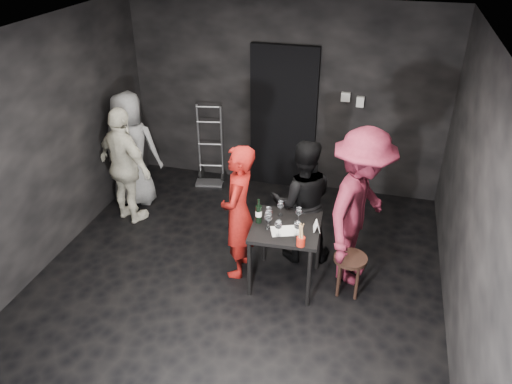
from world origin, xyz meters
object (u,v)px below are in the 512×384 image
(woman_black, at_px, (302,201))
(breadstick_cup, at_px, (301,235))
(tasting_table, at_px, (286,233))
(wine_bottle, at_px, (259,213))
(bystander_cream, at_px, (125,164))
(stool, at_px, (350,264))
(server_red, at_px, (238,209))
(hand_truck, at_px, (211,168))
(man_maroon, at_px, (361,193))
(bystander_grey, at_px, (131,146))

(woman_black, bearing_deg, breadstick_cup, 85.04)
(tasting_table, distance_m, wine_bottle, 0.36)
(bystander_cream, bearing_deg, breadstick_cup, -179.41)
(stool, distance_m, server_red, 1.33)
(stool, height_order, wine_bottle, wine_bottle)
(hand_truck, bearing_deg, server_red, -73.31)
(hand_truck, height_order, tasting_table, hand_truck)
(bystander_cream, bearing_deg, hand_truck, -94.67)
(stool, bearing_deg, server_red, 177.11)
(hand_truck, relative_size, woman_black, 0.80)
(wine_bottle, bearing_deg, stool, 0.55)
(server_red, height_order, man_maroon, man_maroon)
(hand_truck, distance_m, stool, 3.06)
(stool, relative_size, server_red, 0.28)
(stool, distance_m, man_maroon, 0.77)
(stool, bearing_deg, hand_truck, 138.68)
(stool, height_order, bystander_cream, bystander_cream)
(stool, xyz_separation_m, server_red, (-1.26, 0.06, 0.45))
(woman_black, height_order, man_maroon, man_maroon)
(man_maroon, bearing_deg, stool, -167.73)
(bystander_cream, distance_m, bystander_grey, 0.47)
(server_red, height_order, woman_black, server_red)
(tasting_table, bearing_deg, bystander_cream, 161.78)
(bystander_cream, bearing_deg, stool, -170.42)
(wine_bottle, relative_size, breadstick_cup, 1.05)
(tasting_table, xyz_separation_m, stool, (0.71, 0.00, -0.27))
(wine_bottle, bearing_deg, man_maroon, 16.55)
(server_red, bearing_deg, breadstick_cup, 60.79)
(hand_truck, xyz_separation_m, bystander_cream, (-0.69, -1.27, 0.61))
(woman_black, height_order, breadstick_cup, woman_black)
(man_maroon, xyz_separation_m, bystander_grey, (-3.15, 0.89, -0.22))
(stool, xyz_separation_m, woman_black, (-0.63, 0.52, 0.38))
(server_red, relative_size, wine_bottle, 5.84)
(bystander_grey, bearing_deg, hand_truck, -142.93)
(bystander_cream, bearing_deg, woman_black, -161.78)
(woman_black, relative_size, wine_bottle, 5.39)
(stool, relative_size, breadstick_cup, 1.74)
(bystander_cream, height_order, breadstick_cup, bystander_cream)
(tasting_table, bearing_deg, hand_truck, 128.17)
(tasting_table, bearing_deg, stool, 0.18)
(hand_truck, height_order, bystander_cream, bystander_cream)
(woman_black, xyz_separation_m, bystander_cream, (-2.35, 0.22, 0.07))
(man_maroon, height_order, bystander_grey, man_maroon)
(server_red, bearing_deg, bystander_cream, -114.56)
(hand_truck, xyz_separation_m, stool, (2.30, -2.02, 0.16))
(tasting_table, xyz_separation_m, breadstick_cup, (0.21, -0.31, 0.22))
(woman_black, height_order, bystander_grey, bystander_grey)
(breadstick_cup, bearing_deg, hand_truck, 127.72)
(tasting_table, distance_m, stool, 0.76)
(stool, bearing_deg, bystander_grey, 159.14)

